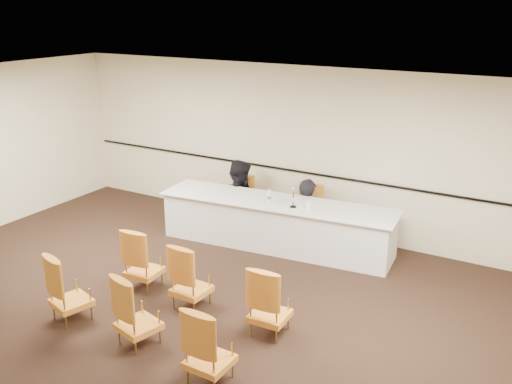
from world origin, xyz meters
TOP-DOWN VIEW (x-y plane):
  - floor at (0.00, 0.00)m, footprint 10.00×10.00m
  - ceiling at (0.00, 0.00)m, footprint 10.00×10.00m
  - wall_back at (0.00, 4.00)m, footprint 10.00×0.04m
  - wall_rail at (0.00, 3.96)m, footprint 9.80×0.04m
  - panel_table at (-0.03, 3.00)m, footprint 4.18×1.34m
  - panelist_main at (0.25, 3.63)m, footprint 0.65×0.48m
  - panelist_main_chair at (0.25, 3.63)m, footprint 0.55×0.55m
  - panelist_second at (-1.09, 3.49)m, footprint 0.96×0.78m
  - panelist_second_chair at (-1.09, 3.49)m, footprint 0.55×0.55m
  - papers at (0.50, 2.99)m, footprint 0.32×0.24m
  - microphone at (0.34, 2.88)m, footprint 0.19×0.24m
  - water_bottle at (-0.16, 2.96)m, footprint 0.07×0.07m
  - drinking_glass at (-0.00, 2.89)m, footprint 0.07×0.07m
  - coffee_cup at (0.60, 2.90)m, footprint 0.11×0.11m
  - aud_chair_front_left at (-1.02, 0.70)m, footprint 0.53×0.53m
  - aud_chair_front_mid at (-0.08, 0.60)m, footprint 0.52×0.52m
  - aud_chair_front_right at (1.19, 0.55)m, footprint 0.52×0.52m
  - aud_chair_back_left at (-1.26, -0.48)m, footprint 0.62×0.62m
  - aud_chair_back_mid at (-0.09, -0.47)m, footprint 0.61×0.61m
  - aud_chair_back_right at (1.08, -0.64)m, footprint 0.51×0.51m

SIDE VIEW (x-z plane):
  - floor at x=0.00m, z-range 0.00..0.00m
  - panelist_main at x=0.25m, z-range -0.55..1.10m
  - panelist_second at x=-1.09m, z-range -0.56..1.29m
  - panel_table at x=-0.03m, z-range 0.00..0.82m
  - panelist_main_chair at x=0.25m, z-range 0.00..0.95m
  - panelist_second_chair at x=-1.09m, z-range 0.00..0.95m
  - aud_chair_front_left at x=-1.02m, z-range 0.00..0.95m
  - aud_chair_front_mid at x=-0.08m, z-range 0.00..0.95m
  - aud_chair_front_right at x=1.19m, z-range 0.00..0.95m
  - aud_chair_back_left at x=-1.26m, z-range 0.00..0.95m
  - aud_chair_back_mid at x=-0.09m, z-range 0.00..0.95m
  - aud_chair_back_right at x=1.08m, z-range 0.00..0.95m
  - papers at x=0.50m, z-range 0.82..0.83m
  - drinking_glass at x=0.00m, z-range 0.82..0.92m
  - coffee_cup at x=0.60m, z-range 0.82..0.96m
  - water_bottle at x=-0.16m, z-range 0.82..1.03m
  - microphone at x=0.34m, z-range 0.82..1.13m
  - wall_rail at x=0.00m, z-range 1.09..1.11m
  - wall_back at x=0.00m, z-range 0.00..3.00m
  - ceiling at x=0.00m, z-range 3.00..3.00m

